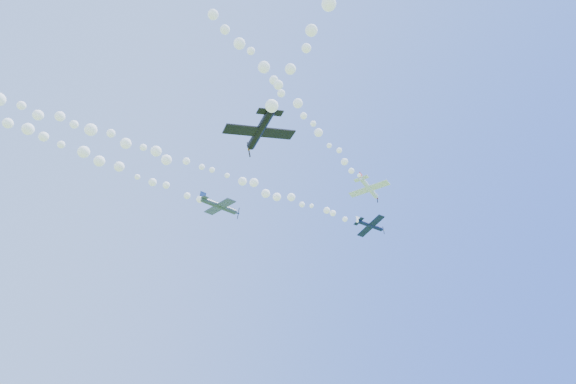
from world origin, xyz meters
TOP-DOWN VIEW (x-y plane):
  - plane_white at (20.24, -6.62)m, footprint 6.94×7.36m
  - smoke_trail_white at (-19.24, -22.35)m, footprint 75.22×31.51m
  - plane_navy at (24.65, -1.61)m, footprint 6.34×6.67m
  - smoke_trail_navy at (-17.29, 1.42)m, footprint 80.11×7.95m
  - plane_grey at (-5.18, -1.36)m, footprint 6.78×6.95m
  - plane_black at (-10.65, -21.60)m, footprint 7.74×7.49m

SIDE VIEW (x-z plane):
  - plane_black at x=-10.65m, z-range 36.68..39.10m
  - plane_grey at x=-5.18m, z-range 41.30..43.34m
  - smoke_trail_navy at x=-17.29m, z-range 48.40..50.94m
  - plane_navy at x=24.65m, z-range 48.89..50.85m
  - smoke_trail_white at x=-19.24m, z-range 51.53..54.51m
  - plane_white at x=20.24m, z-range 52.06..54.55m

